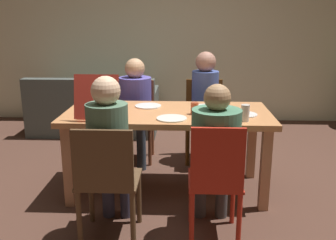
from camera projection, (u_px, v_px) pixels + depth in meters
ground_plane at (168, 189)px, 3.69m from camera, size 20.00×20.00×0.00m
back_wall at (175, 26)px, 5.88m from camera, size 7.66×0.12×2.94m
dining_table at (168, 122)px, 3.51m from camera, size 1.87×0.87×0.78m
chair_0 at (107, 178)px, 2.73m from camera, size 0.44×0.42×0.89m
person_0 at (109, 144)px, 2.81m from camera, size 0.30×0.47×1.22m
chair_1 at (216, 178)px, 2.71m from camera, size 0.38×0.42×0.92m
person_1 at (215, 147)px, 2.80m from camera, size 0.35×0.51×1.17m
chair_2 at (137, 116)px, 4.41m from camera, size 0.40×0.39×0.91m
person_2 at (135, 102)px, 4.23m from camera, size 0.36×0.52×1.18m
chair_3 at (204, 117)px, 4.43m from camera, size 0.44×0.45×0.91m
person_3 at (205, 100)px, 4.22m from camera, size 0.30×0.53×1.25m
pizza_box_0 at (102, 110)px, 3.33m from camera, size 0.37×0.45×0.39m
plate_0 at (207, 106)px, 3.64m from camera, size 0.23×0.23×0.03m
plate_1 at (244, 114)px, 3.36m from camera, size 0.22×0.22×0.01m
plate_2 at (172, 118)px, 3.23m from camera, size 0.26×0.26×0.01m
plate_3 at (148, 106)px, 3.67m from camera, size 0.25×0.25×0.01m
drinking_glass_0 at (106, 97)px, 3.73m from camera, size 0.08×0.08×0.15m
drinking_glass_1 at (195, 108)px, 3.38m from camera, size 0.07×0.07×0.11m
drinking_glass_2 at (210, 114)px, 3.13m from camera, size 0.06×0.06×0.13m
drinking_glass_3 at (245, 113)px, 3.15m from camera, size 0.07×0.07×0.14m
couch at (95, 112)px, 5.49m from camera, size 1.77×0.89×0.82m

